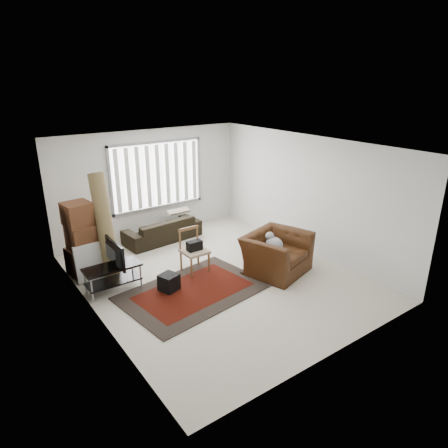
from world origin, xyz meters
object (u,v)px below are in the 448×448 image
object	(u,v)px
moving_boxes	(82,241)
tv_stand	(113,273)
sofa	(162,226)
side_chair	(194,249)
armchair	(276,251)

from	to	relation	value
moving_boxes	tv_stand	bearing A→B (deg)	-79.49
sofa	side_chair	bearing A→B (deg)	77.43
side_chair	tv_stand	bearing A→B (deg)	173.40
side_chair	armchair	world-z (taller)	armchair
tv_stand	armchair	xyz separation A→B (m)	(3.09, -1.20, 0.10)
tv_stand	armchair	bearing A→B (deg)	-21.20
tv_stand	moving_boxes	bearing A→B (deg)	100.51
tv_stand	armchair	distance (m)	3.32
armchair	moving_boxes	bearing A→B (deg)	128.82
tv_stand	armchair	world-z (taller)	armchair
moving_boxes	sofa	xyz separation A→B (m)	(2.16, 0.68, -0.34)
sofa	armchair	distance (m)	3.17
tv_stand	armchair	size ratio (longest dim) A/B	0.68
moving_boxes	sofa	distance (m)	2.29
side_chair	sofa	bearing A→B (deg)	82.23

